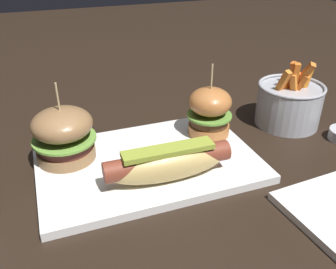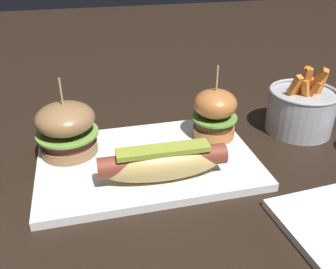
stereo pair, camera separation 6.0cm
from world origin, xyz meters
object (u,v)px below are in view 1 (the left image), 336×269
slider_left (64,134)px  fries_bucket (289,103)px  platter_main (148,163)px  hot_dog (168,163)px  slider_right (210,111)px

slider_left → fries_bucket: (0.44, -0.00, -0.01)m
slider_left → platter_main: bearing=-22.3°
hot_dog → fries_bucket: 0.32m
slider_left → fries_bucket: slider_left is taller
platter_main → fries_bucket: bearing=9.2°
hot_dog → slider_right: size_ratio=1.45×
hot_dog → slider_right: slider_right is taller
platter_main → slider_left: size_ratio=2.69×
platter_main → slider_right: 0.15m
platter_main → slider_right: bearing=18.6°
hot_dog → slider_left: 0.18m
platter_main → slider_left: (-0.13, 0.05, 0.05)m
hot_dog → fries_bucket: bearing=20.6°
platter_main → hot_dog: size_ratio=1.83×
hot_dog → slider_right: bearing=41.7°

